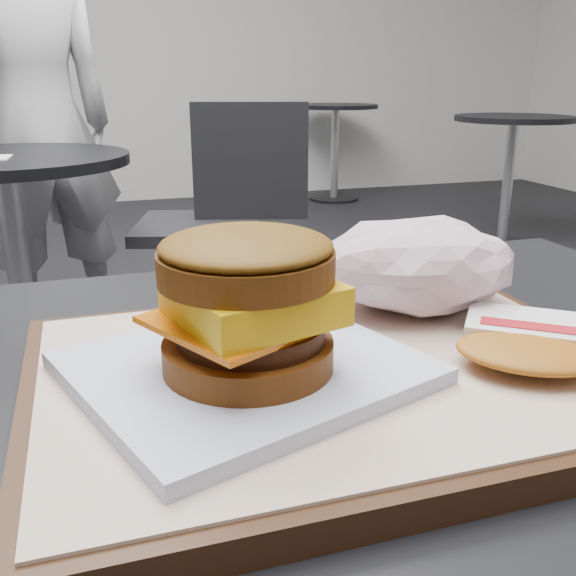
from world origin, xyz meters
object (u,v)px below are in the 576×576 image
Objects in this scene: serving_tray at (334,376)px; crumpled_wrapper at (418,264)px; neighbor_table at (12,224)px; neighbor_chair at (217,212)px; hash_brown at (532,342)px; breakfast_sandwich at (247,319)px; patron at (38,124)px.

crumpled_wrapper reaches higher than serving_tray.
serving_tray is 1.70m from neighbor_table.
neighbor_chair reaches higher than crumpled_wrapper.
crumpled_wrapper reaches higher than hash_brown.
neighbor_table is at bearing 102.05° from serving_tray.
breakfast_sandwich reaches higher than crumpled_wrapper.
hash_brown is at bearing -14.41° from serving_tray.
neighbor_chair reaches higher than serving_tray.
breakfast_sandwich reaches higher than hash_brown.
crumpled_wrapper is at bearing 103.32° from hash_brown.
neighbor_chair reaches higher than hash_brown.
patron reaches higher than neighbor_chair.
serving_tray is 2.21m from patron.
serving_tray is 2.81× the size of hash_brown.
breakfast_sandwich is 1.51× the size of crumpled_wrapper.
serving_tray is 0.13m from crumpled_wrapper.
neighbor_table is (-0.48, 1.68, -0.25)m from hash_brown.
neighbor_table is (-0.45, 1.58, -0.27)m from crumpled_wrapper.
serving_tray is at bearing -99.10° from neighbor_chair.
serving_tray is 0.51× the size of neighbor_table.
breakfast_sandwich is 0.19m from hash_brown.
serving_tray is at bearing 8.91° from breakfast_sandwich.
neighbor_chair is at bearing 83.67° from crumpled_wrapper.
hash_brown reaches higher than serving_tray.
neighbor_table is at bearing 105.81° from hash_brown.
serving_tray is 1.87m from neighbor_chair.
neighbor_chair is at bearing 15.30° from neighbor_table.
hash_brown is at bearing 81.17° from patron.
neighbor_chair is (0.19, 1.75, -0.31)m from crumpled_wrapper.
patron is at bearing 95.66° from breakfast_sandwich.
hash_brown is 0.15× the size of neighbor_chair.
breakfast_sandwich is (-0.06, -0.01, 0.05)m from serving_tray.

